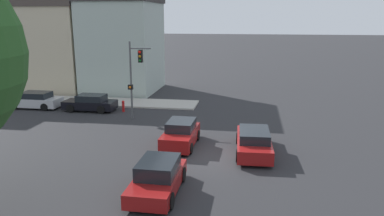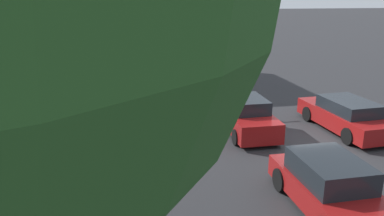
{
  "view_description": "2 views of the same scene",
  "coord_description": "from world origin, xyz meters",
  "px_view_note": "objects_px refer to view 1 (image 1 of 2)",
  "views": [
    {
      "loc": [
        -19.15,
        -1.85,
        7.43
      ],
      "look_at": [
        2.37,
        1.62,
        2.1
      ],
      "focal_mm": 35.0,
      "sensor_mm": 36.0,
      "label": 1
    },
    {
      "loc": [
        -12.66,
        7.45,
        5.58
      ],
      "look_at": [
        1.44,
        4.5,
        1.25
      ],
      "focal_mm": 35.0,
      "sensor_mm": 36.0,
      "label": 2
    }
  ],
  "objects_px": {
    "crossing_car_0": "(158,178)",
    "crossing_car_1": "(254,142)",
    "parked_car_1": "(35,100)",
    "parked_car_0": "(90,103)",
    "fire_hydrant": "(123,106)",
    "crossing_car_2": "(181,134)",
    "traffic_signal": "(135,70)"
  },
  "relations": [
    {
      "from": "crossing_car_0",
      "to": "fire_hydrant",
      "type": "relative_size",
      "value": 4.52
    },
    {
      "from": "traffic_signal",
      "to": "fire_hydrant",
      "type": "bearing_deg",
      "value": -139.72
    },
    {
      "from": "crossing_car_0",
      "to": "crossing_car_2",
      "type": "height_order",
      "value": "crossing_car_2"
    },
    {
      "from": "crossing_car_1",
      "to": "parked_car_0",
      "type": "relative_size",
      "value": 1.16
    },
    {
      "from": "traffic_signal",
      "to": "crossing_car_1",
      "type": "relative_size",
      "value": 1.19
    },
    {
      "from": "traffic_signal",
      "to": "crossing_car_0",
      "type": "relative_size",
      "value": 1.38
    },
    {
      "from": "crossing_car_2",
      "to": "fire_hydrant",
      "type": "relative_size",
      "value": 4.25
    },
    {
      "from": "crossing_car_0",
      "to": "crossing_car_2",
      "type": "distance_m",
      "value": 6.12
    },
    {
      "from": "fire_hydrant",
      "to": "parked_car_1",
      "type": "bearing_deg",
      "value": 89.4
    },
    {
      "from": "crossing_car_2",
      "to": "parked_car_0",
      "type": "bearing_deg",
      "value": -127.94
    },
    {
      "from": "crossing_car_0",
      "to": "parked_car_1",
      "type": "height_order",
      "value": "crossing_car_0"
    },
    {
      "from": "fire_hydrant",
      "to": "traffic_signal",
      "type": "bearing_deg",
      "value": -138.45
    },
    {
      "from": "crossing_car_1",
      "to": "traffic_signal",
      "type": "bearing_deg",
      "value": 53.19
    },
    {
      "from": "traffic_signal",
      "to": "parked_car_1",
      "type": "relative_size",
      "value": 1.31
    },
    {
      "from": "parked_car_1",
      "to": "crossing_car_0",
      "type": "bearing_deg",
      "value": 136.24
    },
    {
      "from": "traffic_signal",
      "to": "crossing_car_0",
      "type": "xyz_separation_m",
      "value": [
        -11.45,
        -4.53,
        -2.99
      ]
    },
    {
      "from": "crossing_car_0",
      "to": "parked_car_1",
      "type": "bearing_deg",
      "value": -133.68
    },
    {
      "from": "traffic_signal",
      "to": "parked_car_0",
      "type": "xyz_separation_m",
      "value": [
        1.87,
        4.48,
        -3.03
      ]
    },
    {
      "from": "crossing_car_1",
      "to": "parked_car_1",
      "type": "xyz_separation_m",
      "value": [
        7.94,
        18.06,
        -0.02
      ]
    },
    {
      "from": "crossing_car_2",
      "to": "parked_car_1",
      "type": "relative_size",
      "value": 0.89
    },
    {
      "from": "crossing_car_1",
      "to": "fire_hydrant",
      "type": "height_order",
      "value": "crossing_car_1"
    },
    {
      "from": "traffic_signal",
      "to": "parked_car_1",
      "type": "bearing_deg",
      "value": -103.36
    },
    {
      "from": "parked_car_1",
      "to": "crossing_car_2",
      "type": "bearing_deg",
      "value": 152.16
    },
    {
      "from": "crossing_car_0",
      "to": "crossing_car_1",
      "type": "distance_m",
      "value": 6.87
    },
    {
      "from": "crossing_car_1",
      "to": "crossing_car_2",
      "type": "xyz_separation_m",
      "value": [
        0.59,
        4.25,
        0.04
      ]
    },
    {
      "from": "crossing_car_1",
      "to": "crossing_car_2",
      "type": "height_order",
      "value": "crossing_car_2"
    },
    {
      "from": "parked_car_0",
      "to": "fire_hydrant",
      "type": "bearing_deg",
      "value": -178.18
    },
    {
      "from": "traffic_signal",
      "to": "crossing_car_2",
      "type": "xyz_separation_m",
      "value": [
        -5.33,
        -4.37,
        -2.96
      ]
    },
    {
      "from": "crossing_car_0",
      "to": "crossing_car_1",
      "type": "relative_size",
      "value": 0.86
    },
    {
      "from": "crossing_car_1",
      "to": "crossing_car_0",
      "type": "bearing_deg",
      "value": 141.15
    },
    {
      "from": "traffic_signal",
      "to": "parked_car_0",
      "type": "distance_m",
      "value": 5.72
    },
    {
      "from": "parked_car_0",
      "to": "parked_car_1",
      "type": "height_order",
      "value": "parked_car_1"
    }
  ]
}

